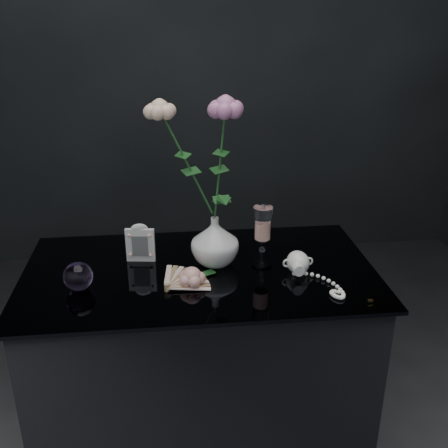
{
  "coord_description": "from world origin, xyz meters",
  "views": [
    {
      "loc": [
        -0.08,
        -1.34,
        1.5
      ],
      "look_at": [
        0.07,
        0.02,
        0.92
      ],
      "focal_mm": 42.0,
      "sensor_mm": 36.0,
      "label": 1
    }
  ],
  "objects_px": {
    "wine_glass": "(262,237)",
    "paperweight": "(78,276)",
    "picture_frame": "(140,242)",
    "pearl_jar": "(298,261)",
    "vase": "(215,241)",
    "loose_rose": "(192,277)"
  },
  "relations": [
    {
      "from": "paperweight",
      "to": "pearl_jar",
      "type": "relative_size",
      "value": 0.34
    },
    {
      "from": "vase",
      "to": "pearl_jar",
      "type": "distance_m",
      "value": 0.26
    },
    {
      "from": "pearl_jar",
      "to": "wine_glass",
      "type": "bearing_deg",
      "value": 149.26
    },
    {
      "from": "vase",
      "to": "loose_rose",
      "type": "bearing_deg",
      "value": -121.12
    },
    {
      "from": "wine_glass",
      "to": "pearl_jar",
      "type": "distance_m",
      "value": 0.13
    },
    {
      "from": "pearl_jar",
      "to": "paperweight",
      "type": "bearing_deg",
      "value": 179.71
    },
    {
      "from": "wine_glass",
      "to": "picture_frame",
      "type": "height_order",
      "value": "wine_glass"
    },
    {
      "from": "vase",
      "to": "paperweight",
      "type": "relative_size",
      "value": 1.86
    },
    {
      "from": "picture_frame",
      "to": "wine_glass",
      "type": "bearing_deg",
      "value": -3.42
    },
    {
      "from": "picture_frame",
      "to": "loose_rose",
      "type": "relative_size",
      "value": 0.74
    },
    {
      "from": "wine_glass",
      "to": "pearl_jar",
      "type": "relative_size",
      "value": 0.79
    },
    {
      "from": "paperweight",
      "to": "pearl_jar",
      "type": "height_order",
      "value": "paperweight"
    },
    {
      "from": "picture_frame",
      "to": "vase",
      "type": "bearing_deg",
      "value": -3.12
    },
    {
      "from": "picture_frame",
      "to": "pearl_jar",
      "type": "distance_m",
      "value": 0.48
    },
    {
      "from": "wine_glass",
      "to": "pearl_jar",
      "type": "height_order",
      "value": "wine_glass"
    },
    {
      "from": "wine_glass",
      "to": "loose_rose",
      "type": "relative_size",
      "value": 1.14
    },
    {
      "from": "wine_glass",
      "to": "paperweight",
      "type": "relative_size",
      "value": 2.33
    },
    {
      "from": "vase",
      "to": "wine_glass",
      "type": "xyz_separation_m",
      "value": [
        0.14,
        -0.03,
        0.02
      ]
    },
    {
      "from": "picture_frame",
      "to": "pearl_jar",
      "type": "relative_size",
      "value": 0.52
    },
    {
      "from": "picture_frame",
      "to": "pearl_jar",
      "type": "height_order",
      "value": "picture_frame"
    },
    {
      "from": "vase",
      "to": "picture_frame",
      "type": "height_order",
      "value": "vase"
    },
    {
      "from": "vase",
      "to": "picture_frame",
      "type": "xyz_separation_m",
      "value": [
        -0.23,
        0.04,
        -0.01
      ]
    }
  ]
}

